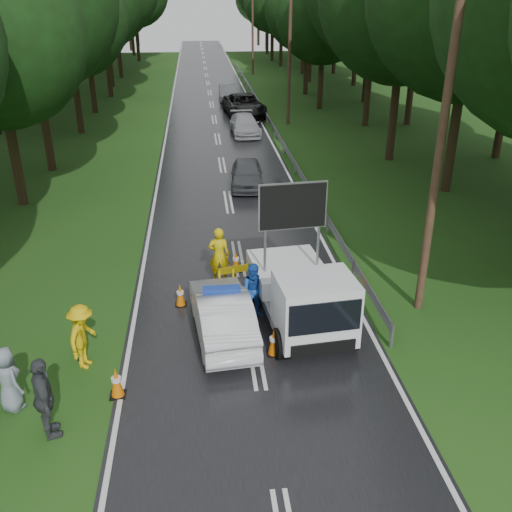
{
  "coord_description": "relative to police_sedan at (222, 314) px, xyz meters",
  "views": [
    {
      "loc": [
        -1.26,
        -12.47,
        8.82
      ],
      "look_at": [
        0.38,
        3.4,
        1.3
      ],
      "focal_mm": 40.0,
      "sensor_mm": 36.0,
      "label": 1
    }
  ],
  "objects": [
    {
      "name": "ground",
      "position": [
        0.8,
        -1.07,
        -0.69
      ],
      "size": [
        160.0,
        160.0,
        0.0
      ],
      "primitive_type": "plane",
      "color": "#1A4112",
      "rests_on": "ground"
    },
    {
      "name": "barrier",
      "position": [
        1.11,
        2.5,
        0.05
      ],
      "size": [
        2.29,
        0.61,
        0.97
      ],
      "rotation": [
        0.0,
        0.0,
        0.24
      ],
      "color": "yellow",
      "rests_on": "ground"
    },
    {
      "name": "queue_car_third",
      "position": [
        3.14,
        30.1,
        0.11
      ],
      "size": [
        3.23,
        6.0,
        1.6
      ],
      "primitive_type": "imported",
      "rotation": [
        0.0,
        0.0,
        0.1
      ],
      "color": "black",
      "rests_on": "ground"
    },
    {
      "name": "cone_left_mid",
      "position": [
        -1.2,
        1.77,
        -0.33
      ],
      "size": [
        0.35,
        0.35,
        0.74
      ],
      "color": "black",
      "rests_on": "ground"
    },
    {
      "name": "queue_car_second",
      "position": [
        2.67,
        24.1,
        -0.05
      ],
      "size": [
        1.94,
        4.44,
        1.27
      ],
      "primitive_type": "imported",
      "rotation": [
        0.0,
        0.0,
        0.04
      ],
      "color": "#A1A3A9",
      "rests_on": "ground"
    },
    {
      "name": "utility_pole_far",
      "position": [
        6.0,
        52.93,
        4.38
      ],
      "size": [
        1.4,
        0.24,
        10.0
      ],
      "color": "#3F291D",
      "rests_on": "ground"
    },
    {
      "name": "road",
      "position": [
        0.8,
        28.93,
        -0.68
      ],
      "size": [
        7.0,
        140.0,
        0.02
      ],
      "primitive_type": "cube",
      "color": "black",
      "rests_on": "ground"
    },
    {
      "name": "guardrail",
      "position": [
        4.5,
        28.59,
        -0.14
      ],
      "size": [
        0.12,
        60.06,
        0.7
      ],
      "color": "gray",
      "rests_on": "ground"
    },
    {
      "name": "cone_center",
      "position": [
        1.3,
        -1.07,
        -0.3
      ],
      "size": [
        0.38,
        0.38,
        0.8
      ],
      "color": "black",
      "rests_on": "ground"
    },
    {
      "name": "cone_near_left",
      "position": [
        -2.62,
        -2.38,
        -0.3
      ],
      "size": [
        0.38,
        0.38,
        0.8
      ],
      "color": "black",
      "rests_on": "ground"
    },
    {
      "name": "police_sedan",
      "position": [
        0.0,
        0.0,
        0.0
      ],
      "size": [
        1.87,
        4.27,
        1.5
      ],
      "rotation": [
        0.0,
        0.0,
        3.25
      ],
      "color": "silver",
      "rests_on": "ground"
    },
    {
      "name": "queue_car_fourth",
      "position": [
        2.26,
        36.84,
        -0.02
      ],
      "size": [
        1.45,
        4.07,
        1.34
      ],
      "primitive_type": "imported",
      "rotation": [
        0.0,
        0.0,
        -0.01
      ],
      "color": "#45484D",
      "rests_on": "ground"
    },
    {
      "name": "utility_pole_near",
      "position": [
        6.0,
        0.93,
        4.38
      ],
      "size": [
        1.4,
        0.24,
        10.0
      ],
      "color": "#3F291D",
      "rests_on": "ground"
    },
    {
      "name": "cone_right",
      "position": [
        4.06,
        2.57,
        -0.36
      ],
      "size": [
        0.31,
        0.31,
        0.66
      ],
      "color": "black",
      "rests_on": "ground"
    },
    {
      "name": "civilian",
      "position": [
        1.0,
        0.93,
        0.16
      ],
      "size": [
        0.82,
        0.64,
        1.69
      ],
      "primitive_type": "imported",
      "rotation": [
        0.0,
        0.0,
        -0.01
      ],
      "color": "blue",
      "rests_on": "ground"
    },
    {
      "name": "bystander_left",
      "position": [
        -3.56,
        -1.07,
        0.2
      ],
      "size": [
        0.93,
        1.27,
        1.76
      ],
      "primitive_type": "imported",
      "rotation": [
        0.0,
        0.0,
        1.3
      ],
      "color": "#E3B90C",
      "rests_on": "ground"
    },
    {
      "name": "cone_far",
      "position": [
        0.65,
        3.93,
        -0.31
      ],
      "size": [
        0.36,
        0.36,
        0.77
      ],
      "color": "black",
      "rests_on": "ground"
    },
    {
      "name": "utility_pole_mid",
      "position": [
        6.0,
        26.93,
        4.38
      ],
      "size": [
        1.4,
        0.24,
        10.0
      ],
      "color": "#3F291D",
      "rests_on": "ground"
    },
    {
      "name": "bystander_right",
      "position": [
        -4.97,
        -2.57,
        0.13
      ],
      "size": [
        0.93,
        0.93,
        1.63
      ],
      "primitive_type": "imported",
      "rotation": [
        0.0,
        0.0,
        2.37
      ],
      "color": "gray",
      "rests_on": "ground"
    },
    {
      "name": "queue_car_first",
      "position": [
        1.83,
        13.09,
        -0.04
      ],
      "size": [
        1.82,
        3.91,
        1.29
      ],
      "primitive_type": "imported",
      "rotation": [
        0.0,
        0.0,
        -0.08
      ],
      "color": "#404347",
      "rests_on": "ground"
    },
    {
      "name": "bystander_mid",
      "position": [
        -3.92,
        -3.57,
        0.29
      ],
      "size": [
        0.88,
        1.24,
        1.96
      ],
      "primitive_type": "imported",
      "rotation": [
        0.0,
        0.0,
        1.96
      ],
      "color": "#3A3D41",
      "rests_on": "ground"
    },
    {
      "name": "officer",
      "position": [
        0.06,
        3.26,
        0.27
      ],
      "size": [
        0.72,
        0.49,
        1.9
      ],
      "primitive_type": "imported",
      "rotation": [
        0.0,
        0.0,
        3.09
      ],
      "color": "yellow",
      "rests_on": "ground"
    },
    {
      "name": "work_truck",
      "position": [
        2.27,
        0.24,
        0.36
      ],
      "size": [
        2.61,
        5.04,
        3.87
      ],
      "rotation": [
        0.0,
        0.0,
        0.1
      ],
      "color": "gray",
      "rests_on": "ground"
    }
  ]
}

